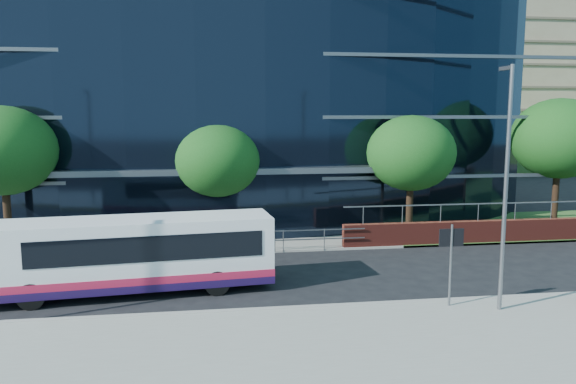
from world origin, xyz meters
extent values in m
plane|color=black|center=(0.00, 0.00, 0.00)|extent=(200.00, 200.00, 0.00)
cube|color=gray|center=(0.00, -5.00, 0.07)|extent=(80.00, 8.00, 0.15)
cube|color=gray|center=(0.00, -1.00, 0.08)|extent=(80.00, 0.25, 0.16)
cube|color=gold|center=(0.00, -0.80, 0.01)|extent=(80.00, 0.08, 0.01)
cube|color=gold|center=(0.00, -0.65, 0.01)|extent=(80.00, 0.08, 0.01)
cube|color=gray|center=(-6.00, 11.00, 0.05)|extent=(50.00, 8.00, 0.10)
cube|color=black|center=(-4.00, 24.00, 8.00)|extent=(38.00, 16.00, 16.00)
cube|color=#595E66|center=(-4.00, 9.50, 3.70)|extent=(22.00, 1.20, 0.30)
cube|color=slate|center=(-8.00, 7.00, 1.05)|extent=(24.00, 0.05, 0.05)
cube|color=slate|center=(-8.00, 7.00, 0.60)|extent=(24.00, 0.05, 0.05)
cylinder|color=slate|center=(-8.00, 7.00, 0.55)|extent=(0.04, 0.04, 1.10)
cube|color=#2D511E|center=(32.00, 56.00, 2.00)|extent=(60.00, 42.00, 4.00)
cube|color=#998566|center=(32.00, 58.00, 17.00)|extent=(50.00, 12.00, 26.00)
cylinder|color=slate|center=(4.50, -1.60, 1.55)|extent=(0.08, 0.08, 2.80)
cube|color=black|center=(4.50, -1.58, 2.50)|extent=(0.85, 0.06, 0.60)
cylinder|color=black|center=(-13.00, 9.00, 1.65)|extent=(0.36, 0.36, 3.30)
ellipsoid|color=#133E11|center=(-13.00, 9.00, 4.88)|extent=(4.95, 4.95, 4.21)
cylinder|color=black|center=(-3.00, 9.50, 1.43)|extent=(0.36, 0.36, 2.86)
ellipsoid|color=#133E11|center=(-3.00, 9.50, 4.23)|extent=(4.29, 4.29, 3.65)
cylinder|color=black|center=(7.00, 9.00, 1.54)|extent=(0.36, 0.36, 3.08)
ellipsoid|color=#133E11|center=(7.00, 9.00, 4.55)|extent=(4.62, 4.62, 3.93)
cylinder|color=black|center=(16.00, 10.00, 1.76)|extent=(0.36, 0.36, 3.52)
ellipsoid|color=#133E11|center=(16.00, 10.00, 5.20)|extent=(5.28, 5.28, 4.49)
cylinder|color=black|center=(24.00, 40.00, 1.54)|extent=(0.36, 0.36, 3.08)
ellipsoid|color=#133E11|center=(24.00, 40.00, 4.55)|extent=(4.62, 4.62, 3.93)
cylinder|color=black|center=(40.00, 42.00, 1.43)|extent=(0.36, 0.36, 2.86)
cylinder|color=slate|center=(6.00, -2.20, 4.15)|extent=(0.14, 0.14, 8.00)
cube|color=slate|center=(6.00, -1.85, 8.05)|extent=(0.15, 0.70, 0.12)
cube|color=white|center=(-6.32, 1.82, 1.55)|extent=(10.39, 3.29, 2.46)
cube|color=#210F42|center=(-6.32, 1.82, 0.46)|extent=(10.41, 3.34, 0.28)
cube|color=#C11C41|center=(-6.32, 1.82, 0.74)|extent=(10.41, 3.34, 0.28)
cube|color=black|center=(-5.77, 1.87, 1.90)|extent=(8.36, 3.14, 0.93)
cylinder|color=black|center=(-9.55, 0.47, 0.46)|extent=(0.95, 0.37, 0.93)
cylinder|color=black|center=(-3.27, 1.07, 0.46)|extent=(0.95, 0.37, 0.93)
camera|label=1|loc=(-3.56, -18.94, 6.65)|focal=35.00mm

